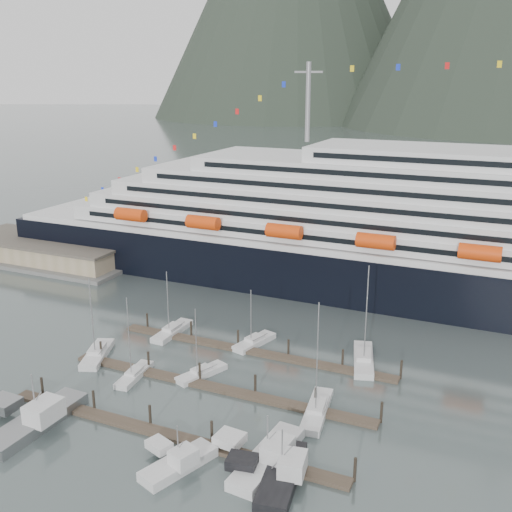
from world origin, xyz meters
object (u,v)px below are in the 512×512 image
Objects in this scene: sailboat_e at (172,331)px; cruise_ship at (502,247)px; sailboat_g at (363,360)px; sailboat_f at (254,342)px; sailboat_b at (134,375)px; sailboat_c at (202,373)px; warehouse at (47,252)px; trawler_c at (266,456)px; trawler_b at (178,462)px; sailboat_d at (317,411)px; trawler_a at (36,419)px; trawler_d at (280,473)px; sailboat_a at (97,355)px.

cruise_ship is at bearing -52.95° from sailboat_e.
cruise_ship reaches higher than sailboat_g.
sailboat_f is 18.48m from sailboat_g.
sailboat_b is 1.28× the size of sailboat_f.
cruise_ship is at bearing -16.57° from sailboat_c.
trawler_c reaches higher than warehouse.
warehouse is 4.59× the size of trawler_b.
warehouse is 95.86m from trawler_c.
sailboat_b is at bearing -36.91° from warehouse.
sailboat_e is at bearing 79.50° from sailboat_g.
sailboat_b is 0.80× the size of sailboat_d.
trawler_a is 33.01m from trawler_d.
sailboat_g is (18.45, 1.02, 0.06)m from sailboat_f.
sailboat_a is 0.84× the size of sailboat_d.
sailboat_d is at bearing -4.76° from trawler_c.
warehouse is 3.43× the size of sailboat_b.
trawler_c is (29.56, -26.95, 0.48)m from sailboat_e.
sailboat_e is at bearing -47.04° from sailboat_a.
warehouse is 2.73× the size of sailboat_d.
sailboat_e is 1.17× the size of sailboat_f.
trawler_d is (32.31, -29.33, 0.50)m from sailboat_e.
trawler_c is at bearing -32.70° from warehouse.
sailboat_c is at bearing -128.08° from cruise_ship.
trawler_b is (17.41, -16.08, 0.42)m from sailboat_b.
sailboat_c is 1.10× the size of sailboat_f.
trawler_c is (35.66, -14.09, 0.44)m from sailboat_a.
sailboat_d is at bearing -110.27° from cruise_ship.
sailboat_f is 0.84× the size of trawler_d.
sailboat_e is 40.00m from trawler_c.
trawler_d is at bearing -126.17° from trawler_c.
trawler_c is at bearing -110.31° from sailboat_c.
trawler_b is at bearing 125.00° from trawler_c.
sailboat_f is 1.05× the size of trawler_b.
cruise_ship is at bearing -48.08° from sailboat_b.
trawler_d is at bearing -136.02° from sailboat_f.
trawler_c is at bearing -133.23° from sailboat_a.
cruise_ship reaches higher than warehouse.
sailboat_d is 1.38× the size of sailboat_e.
sailboat_a is at bearing 115.72° from sailboat_c.
sailboat_b is 1.17× the size of sailboat_c.
sailboat_g is (84.59, -22.01, -1.79)m from warehouse.
trawler_d is at bearing -56.84° from trawler_b.
sailboat_a is 25.72m from sailboat_f.
sailboat_b is at bearing -130.35° from sailboat_a.
trawler_a reaches higher than trawler_c.
trawler_b is (26.83, -19.26, 0.38)m from sailboat_a.
sailboat_b is at bearing 56.08° from trawler_d.
cruise_ship is 15.66× the size of sailboat_b.
trawler_a reaches higher than trawler_b.
sailboat_c is at bearing -29.82° from warehouse.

